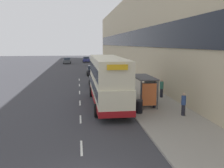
% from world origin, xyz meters
% --- Properties ---
extents(pavement, '(5.00, 93.00, 0.14)m').
position_xyz_m(pavement, '(6.50, 38.50, 0.07)').
color(pavement, gray).
rests_on(pavement, ground_plane).
extents(terrace_facade, '(3.10, 93.00, 14.08)m').
position_xyz_m(terrace_facade, '(10.49, 38.50, 7.04)').
color(terrace_facade, '#C6B793').
rests_on(terrace_facade, ground_plane).
extents(lane_mark_1, '(0.12, 2.00, 0.01)m').
position_xyz_m(lane_mark_1, '(0.00, 4.61, 0.01)').
color(lane_mark_1, silver).
rests_on(lane_mark_1, ground_plane).
extents(lane_mark_2, '(0.12, 2.00, 0.01)m').
position_xyz_m(lane_mark_2, '(0.00, 9.74, 0.01)').
color(lane_mark_2, silver).
rests_on(lane_mark_2, ground_plane).
extents(lane_mark_3, '(0.12, 2.00, 0.01)m').
position_xyz_m(lane_mark_3, '(0.00, 14.88, 0.01)').
color(lane_mark_3, silver).
rests_on(lane_mark_3, ground_plane).
extents(lane_mark_4, '(0.12, 2.00, 0.01)m').
position_xyz_m(lane_mark_4, '(0.00, 20.02, 0.01)').
color(lane_mark_4, silver).
rests_on(lane_mark_4, ground_plane).
extents(lane_mark_5, '(0.12, 2.00, 0.01)m').
position_xyz_m(lane_mark_5, '(0.00, 25.16, 0.01)').
color(lane_mark_5, silver).
rests_on(lane_mark_5, ground_plane).
extents(lane_mark_6, '(0.12, 2.00, 0.01)m').
position_xyz_m(lane_mark_6, '(0.00, 30.30, 0.01)').
color(lane_mark_6, silver).
rests_on(lane_mark_6, ground_plane).
extents(bus_shelter, '(1.60, 4.20, 2.48)m').
position_xyz_m(bus_shelter, '(5.77, 12.86, 1.88)').
color(bus_shelter, '#4C4C51').
rests_on(bus_shelter, ground_plane).
extents(double_decker_bus_near, '(2.85, 11.38, 4.30)m').
position_xyz_m(double_decker_bus_near, '(2.48, 13.76, 2.29)').
color(double_decker_bus_near, beige).
rests_on(double_decker_bus_near, ground_plane).
extents(car_0, '(1.93, 3.90, 1.76)m').
position_xyz_m(car_0, '(2.33, 35.33, 0.86)').
color(car_0, black).
rests_on(car_0, ground_plane).
extents(car_1, '(1.93, 4.49, 1.76)m').
position_xyz_m(car_1, '(2.24, 23.95, 0.87)').
color(car_1, '#4C5156').
rests_on(car_1, ground_plane).
extents(car_2, '(2.10, 4.29, 1.66)m').
position_xyz_m(car_2, '(2.28, 67.51, 0.83)').
color(car_2, navy).
rests_on(car_2, ground_plane).
extents(car_3, '(2.05, 3.89, 1.72)m').
position_xyz_m(car_3, '(-3.17, 62.43, 0.85)').
color(car_3, '#4C5156').
rests_on(car_3, ground_plane).
extents(pedestrian_at_shelter, '(0.32, 0.32, 1.63)m').
position_xyz_m(pedestrian_at_shelter, '(6.09, 15.22, 0.97)').
color(pedestrian_at_shelter, '#23232D').
rests_on(pedestrian_at_shelter, ground_plane).
extents(pedestrian_1, '(0.36, 0.36, 1.83)m').
position_xyz_m(pedestrian_1, '(8.04, 17.66, 1.08)').
color(pedestrian_1, '#23232D').
rests_on(pedestrian_1, ground_plane).
extents(pedestrian_2, '(0.34, 0.34, 1.73)m').
position_xyz_m(pedestrian_2, '(6.22, 11.80, 1.02)').
color(pedestrian_2, '#23232D').
rests_on(pedestrian_2, ground_plane).
extents(pedestrian_3, '(0.36, 0.36, 1.82)m').
position_xyz_m(pedestrian_3, '(8.17, 15.71, 1.07)').
color(pedestrian_3, '#23232D').
rests_on(pedestrian_3, ground_plane).
extents(pedestrian_4, '(0.34, 0.34, 1.73)m').
position_xyz_m(pedestrian_4, '(7.67, 9.25, 1.02)').
color(pedestrian_4, '#23232D').
rests_on(pedestrian_4, ground_plane).
extents(litter_bin, '(0.55, 0.55, 1.05)m').
position_xyz_m(litter_bin, '(4.55, 10.34, 0.67)').
color(litter_bin, black).
rests_on(litter_bin, ground_plane).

